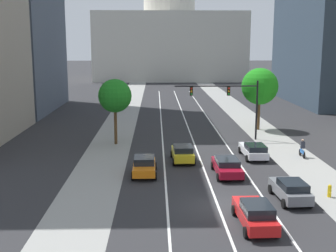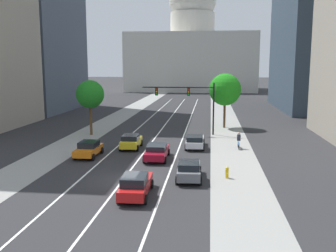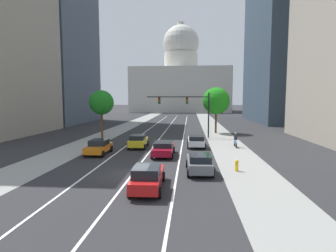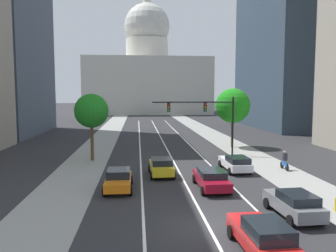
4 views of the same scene
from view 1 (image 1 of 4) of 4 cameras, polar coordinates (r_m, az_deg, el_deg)
name	(u,v)px [view 1 (image 1 of 4)]	position (r m, az deg, el deg)	size (l,w,h in m)	color
ground_plane	(182,112)	(68.04, 1.84, 1.80)	(400.00, 400.00, 0.00)	#2B2B2D
sidewalk_left	(122,118)	(63.16, -5.91, 1.06)	(4.34, 130.00, 0.01)	gray
sidewalk_right	(246,117)	(64.28, 9.98, 1.12)	(4.34, 130.00, 0.01)	gray
lane_stripe_left	(162,131)	(53.15, -0.79, -0.70)	(0.16, 90.00, 0.01)	white
lane_stripe_center	(189,131)	(53.30, 2.79, -0.68)	(0.16, 90.00, 0.01)	white
lane_stripe_right	(217,131)	(53.65, 6.34, -0.66)	(0.16, 90.00, 0.01)	white
capitol_building	(169,34)	(133.24, 0.16, 11.82)	(42.08, 29.59, 39.72)	beige
car_yellow	(183,153)	(39.66, 1.90, -3.50)	(2.08, 4.16, 1.52)	yellow
car_white	(254,150)	(41.65, 11.00, -3.07)	(2.07, 4.77, 1.42)	silver
car_gray	(290,190)	(31.13, 15.52, -7.94)	(2.09, 4.33, 1.48)	slate
car_orange	(144,166)	(35.82, -3.07, -5.12)	(1.99, 4.19, 1.47)	orange
car_red	(255,214)	(26.49, 11.17, -11.04)	(2.04, 4.80, 1.57)	red
car_crimson	(227,166)	(36.00, 7.61, -5.14)	(2.13, 4.82, 1.40)	maroon
traffic_signal_mast	(230,97)	(48.37, 8.04, 3.66)	(9.06, 0.39, 6.51)	black
fire_hydrant	(330,191)	(32.76, 20.11, -7.84)	(0.26, 0.35, 0.91)	yellow
cyclist	(302,148)	(42.96, 16.95, -2.77)	(0.36, 1.70, 1.72)	black
street_tree_far_right	(260,86)	(54.70, 11.75, 5.01)	(4.42, 4.42, 7.53)	#51381E
street_tree_near_left	(115,96)	(46.09, -6.86, 3.86)	(3.47, 3.47, 6.85)	#51381E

